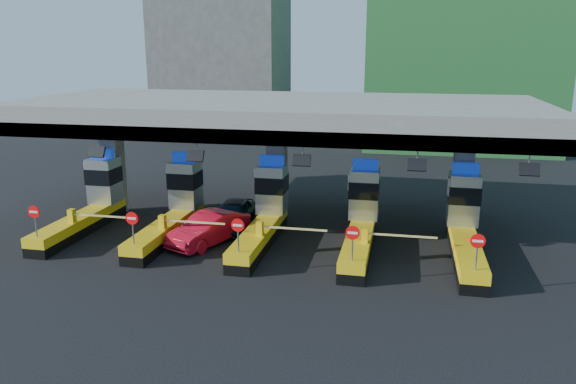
# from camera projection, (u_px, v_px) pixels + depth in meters

# --- Properties ---
(ground) EXTENTS (120.00, 120.00, 0.00)m
(ground) POSITION_uv_depth(u_px,v_px,m) (264.00, 240.00, 29.35)
(ground) COLOR black
(ground) RESTS_ON ground
(toll_canopy) EXTENTS (28.00, 12.09, 7.00)m
(toll_canopy) POSITION_uv_depth(u_px,v_px,m) (276.00, 116.00, 30.53)
(toll_canopy) COLOR slate
(toll_canopy) RESTS_ON ground
(toll_lane_far_left) EXTENTS (4.43, 8.00, 4.16)m
(toll_lane_far_left) POSITION_uv_depth(u_px,v_px,m) (92.00, 202.00, 31.25)
(toll_lane_far_left) COLOR black
(toll_lane_far_left) RESTS_ON ground
(toll_lane_left) EXTENTS (4.43, 8.00, 4.16)m
(toll_lane_left) POSITION_uv_depth(u_px,v_px,m) (176.00, 207.00, 30.26)
(toll_lane_left) COLOR black
(toll_lane_left) RESTS_ON ground
(toll_lane_center) EXTENTS (4.43, 8.00, 4.16)m
(toll_lane_center) POSITION_uv_depth(u_px,v_px,m) (265.00, 213.00, 29.26)
(toll_lane_center) COLOR black
(toll_lane_center) RESTS_ON ground
(toll_lane_right) EXTENTS (4.43, 8.00, 4.16)m
(toll_lane_right) POSITION_uv_depth(u_px,v_px,m) (362.00, 218.00, 28.26)
(toll_lane_right) COLOR black
(toll_lane_right) RESTS_ON ground
(toll_lane_far_right) EXTENTS (4.43, 8.00, 4.16)m
(toll_lane_far_right) POSITION_uv_depth(u_px,v_px,m) (465.00, 225.00, 27.27)
(toll_lane_far_right) COLOR black
(toll_lane_far_right) RESTS_ON ground
(bg_building_scaffold) EXTENTS (18.00, 12.00, 28.00)m
(bg_building_scaffold) POSITION_uv_depth(u_px,v_px,m) (466.00, 2.00, 53.78)
(bg_building_scaffold) COLOR #1E5926
(bg_building_scaffold) RESTS_ON ground
(bg_building_concrete) EXTENTS (14.00, 10.00, 18.00)m
(bg_building_concrete) POSITION_uv_depth(u_px,v_px,m) (222.00, 54.00, 64.00)
(bg_building_concrete) COLOR #4C4C49
(bg_building_concrete) RESTS_ON ground
(van) EXTENTS (2.11, 4.74, 1.58)m
(van) POSITION_uv_depth(u_px,v_px,m) (233.00, 215.00, 30.98)
(van) COLOR black
(van) RESTS_ON ground
(red_car) EXTENTS (3.41, 5.08, 1.58)m
(red_car) POSITION_uv_depth(u_px,v_px,m) (209.00, 229.00, 28.59)
(red_car) COLOR red
(red_car) RESTS_ON ground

